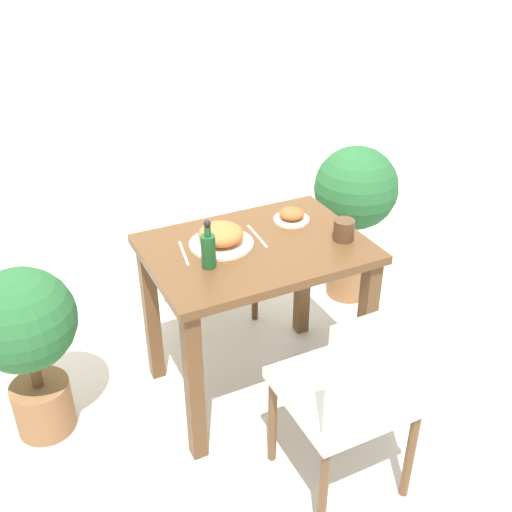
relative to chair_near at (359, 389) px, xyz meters
name	(u,v)px	position (x,y,z in m)	size (l,w,h in m)	color
ground_plane	(256,383)	(-0.05, 0.67, -0.50)	(16.00, 16.00, 0.00)	beige
wall_back	(146,37)	(-0.05, 1.93, 0.80)	(8.00, 0.05, 2.60)	silver
dining_table	(256,275)	(-0.05, 0.67, 0.08)	(0.86, 0.62, 0.72)	brown
chair_near	(359,389)	(0.00, 0.00, 0.00)	(0.42, 0.42, 0.89)	silver
chair_far	(200,220)	(-0.01, 1.38, 0.00)	(0.42, 0.42, 0.89)	silver
food_plate	(221,236)	(-0.17, 0.73, 0.26)	(0.25, 0.25, 0.09)	beige
side_plate	(292,216)	(0.18, 0.79, 0.24)	(0.15, 0.15, 0.06)	beige
drink_cup	(344,230)	(0.29, 0.56, 0.26)	(0.08, 0.08, 0.09)	#4C331E
sauce_bottle	(208,249)	(-0.28, 0.60, 0.29)	(0.05, 0.05, 0.19)	#194C23
fork_utensil	(184,253)	(-0.33, 0.73, 0.22)	(0.04, 0.19, 0.00)	silver
spoon_utensil	(257,236)	(-0.01, 0.73, 0.22)	(0.02, 0.20, 0.00)	silver
potted_plant_left	(26,335)	(-0.94, 0.82, -0.03)	(0.40, 0.40, 0.75)	brown
potted_plant_right	(355,202)	(0.73, 1.11, 0.06)	(0.43, 0.43, 0.85)	brown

